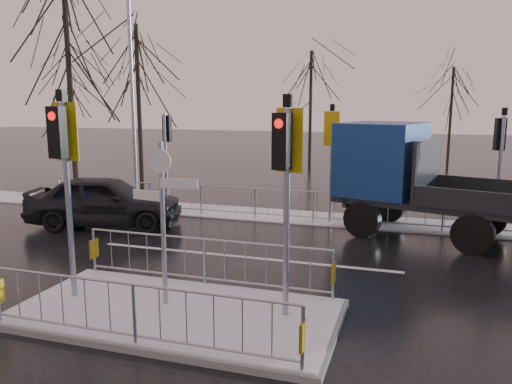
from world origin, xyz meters
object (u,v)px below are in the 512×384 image
(street_lamp_left, at_px, (133,87))
(flatbed_truck, at_px, (415,176))
(car_far_lane, at_px, (105,201))
(traffic_island, at_px, (174,296))

(street_lamp_left, bearing_deg, flatbed_truck, -10.82)
(car_far_lane, bearing_deg, flatbed_truck, -93.48)
(traffic_island, relative_size, street_lamp_left, 0.73)
(traffic_island, relative_size, car_far_lane, 1.24)
(car_far_lane, distance_m, flatbed_truck, 9.62)
(car_far_lane, relative_size, street_lamp_left, 0.59)
(flatbed_truck, distance_m, street_lamp_left, 11.08)
(traffic_island, distance_m, car_far_lane, 7.67)
(car_far_lane, height_order, flatbed_truck, flatbed_truck)
(car_far_lane, bearing_deg, street_lamp_left, 1.62)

